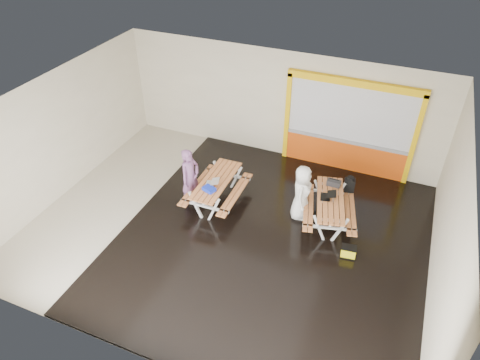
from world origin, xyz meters
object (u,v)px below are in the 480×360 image
at_px(picnic_table_left, 216,185).
at_px(laptop_left, 212,183).
at_px(person_left, 190,178).
at_px(toolbox, 334,183).
at_px(fluke_bag, 348,252).
at_px(person_right, 302,193).
at_px(blue_pouch, 209,189).
at_px(picnic_table_right, 330,205).
at_px(backpack, 349,184).
at_px(laptop_right, 328,196).
at_px(dark_case, 319,216).

distance_m(picnic_table_left, laptop_left, 0.34).
bearing_deg(person_left, toolbox, -57.56).
bearing_deg(picnic_table_left, fluke_bag, -10.22).
distance_m(person_right, fluke_bag, 1.93).
bearing_deg(blue_pouch, picnic_table_right, 16.68).
bearing_deg(person_right, picnic_table_left, 91.62).
xyz_separation_m(picnic_table_right, backpack, (0.31, 0.92, 0.11)).
xyz_separation_m(laptop_left, laptop_right, (2.99, 0.68, -0.03)).
relative_size(person_left, toolbox, 4.75).
height_order(person_left, toolbox, person_left).
height_order(picnic_table_right, blue_pouch, blue_pouch).
relative_size(picnic_table_left, person_left, 1.18).
distance_m(blue_pouch, toolbox, 3.34).
relative_size(person_right, fluke_bag, 4.12).
distance_m(laptop_left, toolbox, 3.27).
distance_m(person_left, person_right, 3.04).
xyz_separation_m(blue_pouch, fluke_bag, (3.81, -0.19, -0.66)).
bearing_deg(person_right, picnic_table_right, -90.34).
height_order(laptop_left, fluke_bag, laptop_left).
bearing_deg(blue_pouch, toolbox, 27.11).
distance_m(person_right, laptop_right, 0.67).
bearing_deg(laptop_left, picnic_table_left, 86.74).
relative_size(toolbox, fluke_bag, 0.95).
height_order(person_left, fluke_bag, person_left).
distance_m(person_left, dark_case, 3.64).
relative_size(blue_pouch, backpack, 0.68).
height_order(laptop_right, dark_case, laptop_right).
xyz_separation_m(laptop_right, fluke_bag, (0.86, -1.14, -0.64)).
relative_size(person_left, backpack, 3.66).
bearing_deg(dark_case, laptop_right, 7.87).
bearing_deg(laptop_left, fluke_bag, -6.69).
distance_m(laptop_left, dark_case, 3.01).
height_order(picnic_table_right, laptop_left, laptop_left).
bearing_deg(person_left, person_right, -65.74).
relative_size(person_right, laptop_right, 3.57).
distance_m(toolbox, fluke_bag, 2.02).
xyz_separation_m(laptop_right, dark_case, (-0.15, -0.02, -0.72)).
bearing_deg(laptop_left, laptop_right, 12.89).
relative_size(laptop_left, fluke_bag, 1.12).
bearing_deg(toolbox, fluke_bag, -64.03).
height_order(picnic_table_left, person_right, person_right).
bearing_deg(blue_pouch, person_right, 19.96).
bearing_deg(person_right, laptop_left, 97.27).
bearing_deg(toolbox, laptop_right, -92.70).
bearing_deg(person_right, dark_case, -85.74).
bearing_deg(backpack, toolbox, -140.77).
xyz_separation_m(picnic_table_left, laptop_left, (-0.01, -0.24, 0.24)).
distance_m(picnic_table_right, laptop_right, 0.26).
xyz_separation_m(laptop_left, dark_case, (2.84, 0.66, -0.75)).
height_order(picnic_table_right, toolbox, toolbox).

